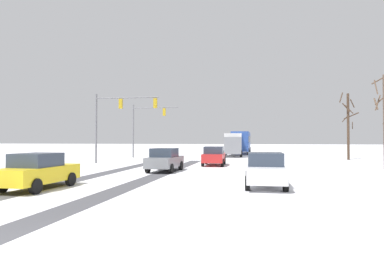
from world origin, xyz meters
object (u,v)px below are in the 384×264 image
(traffic_signal_far_left, at_px, (145,122))
(car_yellow_cab_fourth, at_px, (38,171))
(car_grey_second, at_px, (165,160))
(traffic_signal_near_left, at_px, (118,113))
(car_red_lead, at_px, (214,156))
(bus_oncoming, at_px, (241,141))
(bare_tree_sidewalk_far, at_px, (348,123))
(box_truck_delivery, at_px, (233,144))
(car_white_third, at_px, (265,170))

(traffic_signal_far_left, height_order, car_yellow_cab_fourth, traffic_signal_far_left)
(traffic_signal_far_left, bearing_deg, car_grey_second, -67.59)
(car_grey_second, xyz_separation_m, car_yellow_cab_fourth, (-3.43, -9.19, 0.00))
(traffic_signal_near_left, bearing_deg, traffic_signal_far_left, 93.23)
(traffic_signal_near_left, relative_size, car_red_lead, 1.57)
(traffic_signal_far_left, xyz_separation_m, car_red_lead, (9.66, -10.74, -3.59))
(traffic_signal_near_left, distance_m, bus_oncoming, 26.42)
(car_red_lead, relative_size, bare_tree_sidewalk_far, 0.55)
(car_grey_second, relative_size, car_yellow_cab_fourth, 1.00)
(bare_tree_sidewalk_far, bearing_deg, bus_oncoming, 130.06)
(traffic_signal_near_left, distance_m, box_truck_delivery, 18.46)
(traffic_signal_near_left, xyz_separation_m, bus_oncoming, (10.59, 24.05, -2.65))
(traffic_signal_far_left, bearing_deg, box_truck_delivery, 27.55)
(car_red_lead, xyz_separation_m, bus_oncoming, (1.50, 24.85, 1.18))
(traffic_signal_near_left, bearing_deg, car_yellow_cab_fourth, -79.70)
(car_grey_second, xyz_separation_m, box_truck_delivery, (3.47, 22.13, 0.82))
(traffic_signal_near_left, height_order, car_yellow_cab_fourth, traffic_signal_near_left)
(traffic_signal_far_left, distance_m, bare_tree_sidewalk_far, 23.21)
(traffic_signal_near_left, bearing_deg, bus_oncoming, 66.23)
(bus_oncoming, height_order, box_truck_delivery, bus_oncoming)
(car_red_lead, height_order, bus_oncoming, bus_oncoming)
(traffic_signal_near_left, height_order, traffic_signal_far_left, same)
(car_yellow_cab_fourth, bearing_deg, car_grey_second, 69.51)
(traffic_signal_near_left, height_order, car_grey_second, traffic_signal_near_left)
(box_truck_delivery, distance_m, bare_tree_sidewalk_far, 14.22)
(car_white_third, bearing_deg, traffic_signal_far_left, 120.02)
(traffic_signal_near_left, distance_m, bare_tree_sidewalk_far, 24.65)
(traffic_signal_far_left, bearing_deg, car_red_lead, -48.04)
(bus_oncoming, xyz_separation_m, bare_tree_sidewalk_far, (12.06, -14.34, 1.99))
(car_red_lead, distance_m, bus_oncoming, 24.93)
(traffic_signal_near_left, height_order, bus_oncoming, traffic_signal_near_left)
(car_white_third, xyz_separation_m, car_yellow_cab_fourth, (-10.06, -2.51, 0.00))
(car_grey_second, height_order, box_truck_delivery, box_truck_delivery)
(car_white_third, relative_size, bus_oncoming, 0.37)
(car_red_lead, relative_size, bus_oncoming, 0.37)
(car_red_lead, relative_size, box_truck_delivery, 0.55)
(traffic_signal_far_left, relative_size, bus_oncoming, 0.59)
(traffic_signal_near_left, relative_size, car_yellow_cab_fourth, 1.56)
(car_white_third, xyz_separation_m, bus_oncoming, (-2.37, 37.51, 1.18))
(car_white_third, distance_m, car_yellow_cab_fourth, 10.37)
(traffic_signal_near_left, relative_size, box_truck_delivery, 0.87)
(car_red_lead, relative_size, car_white_third, 1.00)
(car_red_lead, bearing_deg, car_grey_second, -114.78)
(car_grey_second, height_order, bare_tree_sidewalk_far, bare_tree_sidewalk_far)
(car_grey_second, relative_size, box_truck_delivery, 0.56)
(car_white_third, bearing_deg, traffic_signal_near_left, 133.92)
(car_yellow_cab_fourth, distance_m, bus_oncoming, 40.77)
(traffic_signal_far_left, relative_size, car_white_third, 1.58)
(car_white_third, xyz_separation_m, box_truck_delivery, (-3.16, 28.81, 0.82))
(car_white_third, bearing_deg, car_red_lead, 106.97)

